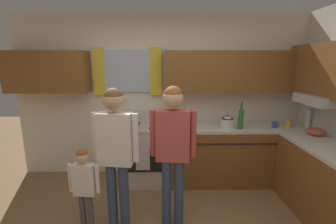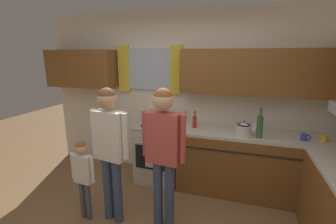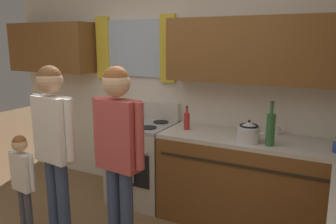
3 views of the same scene
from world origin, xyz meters
name	(u,v)px [view 3 (image 3 of 3)]	position (x,y,z in m)	size (l,w,h in m)	color
back_wall_unit	(177,73)	(0.05, 1.82, 1.45)	(4.60, 0.42, 2.60)	silver
kitchen_counter_run	(304,213)	(1.51, 1.14, 0.45)	(2.19, 2.05, 0.90)	brown
stove_oven	(143,160)	(-0.24, 1.54, 0.47)	(0.66, 0.67, 1.10)	beige
bottle_wine_green	(271,129)	(1.17, 1.37, 1.05)	(0.08, 0.08, 0.39)	#2D6633
bottle_sauce_red	(187,121)	(0.30, 1.54, 0.99)	(0.06, 0.06, 0.25)	red
mug_ceramic_white	(275,130)	(1.15, 1.75, 0.95)	(0.13, 0.08, 0.09)	white
stovetop_kettle	(249,132)	(0.99, 1.38, 1.00)	(0.27, 0.20, 0.21)	silver
adult_holding_child	(54,136)	(-0.44, 0.45, 1.01)	(0.50, 0.22, 1.61)	#38476B
adult_in_plaid	(118,142)	(0.16, 0.53, 1.02)	(0.50, 0.22, 1.62)	#38476B
small_child	(23,175)	(-0.77, 0.36, 0.62)	(0.33, 0.13, 0.99)	#4C4C56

